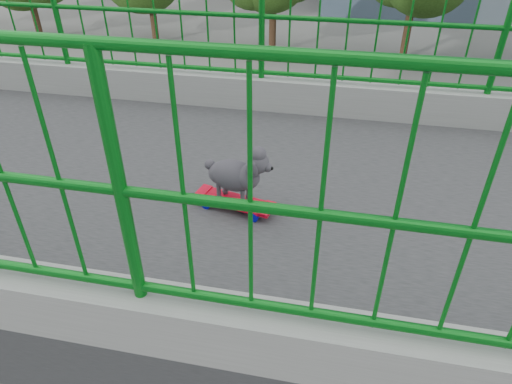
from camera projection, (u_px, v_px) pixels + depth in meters
name	position (u px, v px, depth m)	size (l,w,h in m)	color
road	(317.00, 157.00, 17.80)	(18.00, 90.00, 0.02)	black
footbridge	(232.00, 341.00, 4.32)	(3.00, 24.00, 7.00)	#2D2D2F
railing	(223.00, 157.00, 3.21)	(3.00, 24.00, 1.42)	gray
skateboard	(234.00, 202.00, 3.03)	(0.27, 0.57, 0.07)	red
poodle	(237.00, 173.00, 2.90)	(0.26, 0.47, 0.39)	#2E2B30
car_3	(88.00, 93.00, 21.31)	(2.11, 5.18, 1.50)	silver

